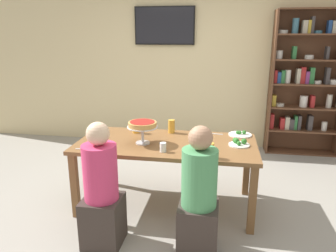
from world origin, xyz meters
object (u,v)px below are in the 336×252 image
Objects in this scene: diner_near_right at (199,200)px; diner_near_left at (102,194)px; television at (165,26)px; deep_dish_pizza_stand at (142,126)px; cutlery_fork_near at (215,134)px; water_glass_clear_near at (163,147)px; cutlery_knife_near at (84,149)px; beer_glass_amber_short at (172,126)px; beer_glass_amber_spare at (210,150)px; dining_table at (166,149)px; bookshelf at (306,82)px; salad_plate_far_diner at (240,134)px; salad_plate_near_diner at (239,143)px; beer_glass_amber_tall at (136,126)px.

diner_near_right and diner_near_left have the same top height.
television is 3.00× the size of deep_dish_pizza_stand.
water_glass_clear_near is at bearing 61.44° from cutlery_fork_near.
diner_near_right reaches higher than cutlery_knife_near.
television reaches higher than beer_glass_amber_short.
cutlery_fork_near is at bearing 87.56° from beer_glass_amber_spare.
cutlery_fork_near is (0.51, 0.37, 0.08)m from dining_table.
beer_glass_amber_short is at bearing 60.26° from deep_dish_pizza_stand.
salad_plate_far_diner is (-1.04, -1.63, -0.38)m from bookshelf.
salad_plate_near_diner is at bearing -118.42° from bookshelf.
salad_plate_far_diner is 0.79m from beer_glass_amber_short.
beer_glass_amber_spare is (0.92, 0.40, 0.32)m from diner_near_left.
diner_near_right is 0.49m from beer_glass_amber_spare.
water_glass_clear_near is at bearing -80.28° from television.
cutlery_fork_near is at bearing -39.67° from diner_near_left.
television is 4.48× the size of salad_plate_near_diner.
water_glass_clear_near is (-1.81, -2.30, -0.35)m from bookshelf.
diner_near_right reaches higher than beer_glass_amber_short.
television reaches higher than deep_dish_pizza_stand.
diner_near_left is 7.99× the size of beer_glass_amber_spare.
water_glass_clear_near is at bearing 169.33° from beer_glass_amber_spare.
beer_glass_amber_spare is (-1.36, -2.39, -0.32)m from bookshelf.
deep_dish_pizza_stand is 1.80× the size of cutlery_knife_near.
beer_glass_amber_short reaches higher than salad_plate_far_diner.
beer_glass_amber_tall is (0.04, 1.05, 0.33)m from diner_near_left.
beer_glass_amber_spare is 0.80× the size of cutlery_fork_near.
salad_plate_far_diner is (1.03, 0.46, -0.18)m from deep_dish_pizza_stand.
diner_near_left is (-0.05, -2.88, -1.49)m from television.
cutlery_knife_near is (-0.77, -0.35, 0.08)m from dining_table.
salad_plate_near_diner is 1.50× the size of beer_glass_amber_spare.
dining_table is at bearing 16.85° from cutlery_knife_near.
water_glass_clear_near is at bearing 40.67° from diner_near_right.
dining_table is 12.21× the size of beer_glass_amber_tall.
deep_dish_pizza_stand reaches higher than dining_table.
diner_near_left is 1.25m from beer_glass_amber_short.
diner_near_right is 5.31× the size of salad_plate_near_diner.
cutlery_fork_near is (0.03, 0.75, -0.07)m from beer_glass_amber_spare.
salad_plate_far_diner is at bearing 17.42° from cutlery_knife_near.
bookshelf is at bearing 57.41° from salad_plate_far_diner.
bookshelf reaches higher than beer_glass_amber_tall.
water_glass_clear_near reaches higher than salad_plate_far_diner.
deep_dish_pizza_stand is at bearing -173.87° from salad_plate_near_diner.
beer_glass_amber_spare is at bearing -10.40° from diner_near_right.
salad_plate_far_diner is at bearing 4.82° from beer_glass_amber_tall.
beer_glass_amber_tall is (-2.24, -1.74, -0.32)m from bookshelf.
bookshelf reaches higher than water_glass_clear_near.
beer_glass_amber_spare reaches higher than dining_table.
diner_near_right is 1.35m from beer_glass_amber_tall.
beer_glass_amber_spare is at bearing -10.67° from water_glass_clear_near.
beer_glass_amber_tall is at bearing -90.51° from television.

